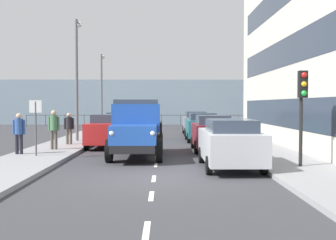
{
  "coord_description": "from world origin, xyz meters",
  "views": [
    {
      "loc": [
        -0.32,
        12.57,
        2.22
      ],
      "look_at": [
        -0.49,
        -6.7,
        1.52
      ],
      "focal_mm": 44.91,
      "sensor_mm": 36.0,
      "label": 1
    }
  ],
  "objects_px": {
    "lamp_post_promenade": "(77,69)",
    "street_sign": "(36,118)",
    "car_maroon_kerbside_1": "(212,132)",
    "lamp_post_far": "(102,85)",
    "car_grey_kerbside_3": "(195,123)",
    "car_red_oppositeside_0": "(108,130)",
    "pedestrian_in_dark_coat": "(19,130)",
    "car_teal_kerbside_2": "(202,127)",
    "car_navy_oppositeside_1": "(120,125)",
    "truck_vintage_blue": "(136,130)",
    "pedestrian_by_lamp": "(69,126)",
    "car_silver_kerbside_near": "(230,143)",
    "pedestrian_near_railing": "(54,126)",
    "traffic_light_near": "(302,97)"
  },
  "relations": [
    {
      "from": "car_teal_kerbside_2",
      "to": "pedestrian_by_lamp",
      "type": "relative_size",
      "value": 2.33
    },
    {
      "from": "car_grey_kerbside_3",
      "to": "car_red_oppositeside_0",
      "type": "relative_size",
      "value": 1.11
    },
    {
      "from": "car_red_oppositeside_0",
      "to": "pedestrian_near_railing",
      "type": "xyz_separation_m",
      "value": [
        2.2,
        2.24,
        0.33
      ]
    },
    {
      "from": "pedestrian_in_dark_coat",
      "to": "pedestrian_by_lamp",
      "type": "relative_size",
      "value": 1.04
    },
    {
      "from": "truck_vintage_blue",
      "to": "lamp_post_far",
      "type": "height_order",
      "value": "lamp_post_far"
    },
    {
      "from": "car_teal_kerbside_2",
      "to": "pedestrian_in_dark_coat",
      "type": "height_order",
      "value": "pedestrian_in_dark_coat"
    },
    {
      "from": "car_silver_kerbside_near",
      "to": "lamp_post_promenade",
      "type": "height_order",
      "value": "lamp_post_promenade"
    },
    {
      "from": "pedestrian_in_dark_coat",
      "to": "lamp_post_promenade",
      "type": "bearing_deg",
      "value": -98.98
    },
    {
      "from": "street_sign",
      "to": "pedestrian_by_lamp",
      "type": "bearing_deg",
      "value": -92.7
    },
    {
      "from": "car_maroon_kerbside_1",
      "to": "pedestrian_near_railing",
      "type": "xyz_separation_m",
      "value": [
        7.41,
        0.58,
        0.33
      ]
    },
    {
      "from": "lamp_post_far",
      "to": "street_sign",
      "type": "xyz_separation_m",
      "value": [
        0.01,
        18.05,
        -2.21
      ]
    },
    {
      "from": "car_red_oppositeside_0",
      "to": "car_navy_oppositeside_1",
      "type": "height_order",
      "value": "same"
    },
    {
      "from": "traffic_light_near",
      "to": "lamp_post_far",
      "type": "bearing_deg",
      "value": -65.05
    },
    {
      "from": "car_maroon_kerbside_1",
      "to": "street_sign",
      "type": "height_order",
      "value": "street_sign"
    },
    {
      "from": "pedestrian_near_railing",
      "to": "car_red_oppositeside_0",
      "type": "bearing_deg",
      "value": -134.43
    },
    {
      "from": "truck_vintage_blue",
      "to": "pedestrian_near_railing",
      "type": "bearing_deg",
      "value": -27.46
    },
    {
      "from": "car_maroon_kerbside_1",
      "to": "pedestrian_in_dark_coat",
      "type": "distance_m",
      "value": 8.73
    },
    {
      "from": "car_red_oppositeside_0",
      "to": "lamp_post_promenade",
      "type": "bearing_deg",
      "value": -51.28
    },
    {
      "from": "truck_vintage_blue",
      "to": "pedestrian_by_lamp",
      "type": "bearing_deg",
      "value": -49.96
    },
    {
      "from": "pedestrian_near_railing",
      "to": "lamp_post_far",
      "type": "bearing_deg",
      "value": -89.65
    },
    {
      "from": "truck_vintage_blue",
      "to": "street_sign",
      "type": "distance_m",
      "value": 4.11
    },
    {
      "from": "car_navy_oppositeside_1",
      "to": "traffic_light_near",
      "type": "bearing_deg",
      "value": 119.09
    },
    {
      "from": "car_navy_oppositeside_1",
      "to": "pedestrian_in_dark_coat",
      "type": "height_order",
      "value": "pedestrian_in_dark_coat"
    },
    {
      "from": "car_maroon_kerbside_1",
      "to": "car_navy_oppositeside_1",
      "type": "distance_m",
      "value": 9.12
    },
    {
      "from": "car_grey_kerbside_3",
      "to": "car_silver_kerbside_near",
      "type": "bearing_deg",
      "value": 90.0
    },
    {
      "from": "car_silver_kerbside_near",
      "to": "car_navy_oppositeside_1",
      "type": "height_order",
      "value": "same"
    },
    {
      "from": "truck_vintage_blue",
      "to": "car_navy_oppositeside_1",
      "type": "distance_m",
      "value": 10.28
    },
    {
      "from": "car_grey_kerbside_3",
      "to": "street_sign",
      "type": "height_order",
      "value": "street_sign"
    },
    {
      "from": "pedestrian_in_dark_coat",
      "to": "lamp_post_promenade",
      "type": "distance_m",
      "value": 7.49
    },
    {
      "from": "truck_vintage_blue",
      "to": "lamp_post_promenade",
      "type": "xyz_separation_m",
      "value": [
        3.87,
        -6.93,
        3.08
      ]
    },
    {
      "from": "car_navy_oppositeside_1",
      "to": "traffic_light_near",
      "type": "distance_m",
      "value": 15.56
    },
    {
      "from": "car_silver_kerbside_near",
      "to": "car_maroon_kerbside_1",
      "type": "distance_m",
      "value": 5.46
    },
    {
      "from": "pedestrian_in_dark_coat",
      "to": "traffic_light_near",
      "type": "xyz_separation_m",
      "value": [
        -10.7,
        3.6,
        1.31
      ]
    },
    {
      "from": "pedestrian_in_dark_coat",
      "to": "car_teal_kerbside_2",
      "type": "bearing_deg",
      "value": -137.17
    },
    {
      "from": "lamp_post_promenade",
      "to": "traffic_light_near",
      "type": "bearing_deg",
      "value": 132.99
    },
    {
      "from": "car_maroon_kerbside_1",
      "to": "lamp_post_promenade",
      "type": "bearing_deg",
      "value": -30.45
    },
    {
      "from": "traffic_light_near",
      "to": "pedestrian_by_lamp",
      "type": "bearing_deg",
      "value": -39.68
    },
    {
      "from": "pedestrian_by_lamp",
      "to": "lamp_post_promenade",
      "type": "xyz_separation_m",
      "value": [
        0.04,
        -2.37,
        3.15
      ]
    },
    {
      "from": "pedestrian_in_dark_coat",
      "to": "pedestrian_near_railing",
      "type": "bearing_deg",
      "value": -117.61
    },
    {
      "from": "truck_vintage_blue",
      "to": "car_grey_kerbside_3",
      "type": "bearing_deg",
      "value": -104.47
    },
    {
      "from": "lamp_post_promenade",
      "to": "street_sign",
      "type": "bearing_deg",
      "value": 88.48
    },
    {
      "from": "car_maroon_kerbside_1",
      "to": "lamp_post_far",
      "type": "relative_size",
      "value": 0.61
    },
    {
      "from": "lamp_post_far",
      "to": "car_maroon_kerbside_1",
      "type": "bearing_deg",
      "value": 116.45
    },
    {
      "from": "car_maroon_kerbside_1",
      "to": "car_navy_oppositeside_1",
      "type": "bearing_deg",
      "value": -55.22
    },
    {
      "from": "car_navy_oppositeside_1",
      "to": "truck_vintage_blue",
      "type": "bearing_deg",
      "value": 99.87
    },
    {
      "from": "car_grey_kerbside_3",
      "to": "car_red_oppositeside_0",
      "type": "xyz_separation_m",
      "value": [
        5.21,
        9.04,
        -0.0
      ]
    },
    {
      "from": "traffic_light_near",
      "to": "lamp_post_far",
      "type": "distance_m",
      "value": 23.33
    },
    {
      "from": "lamp_post_promenade",
      "to": "car_teal_kerbside_2",
      "type": "bearing_deg",
      "value": -171.97
    },
    {
      "from": "car_red_oppositeside_0",
      "to": "street_sign",
      "type": "height_order",
      "value": "street_sign"
    },
    {
      "from": "pedestrian_by_lamp",
      "to": "lamp_post_far",
      "type": "distance_m",
      "value": 13.44
    }
  ]
}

